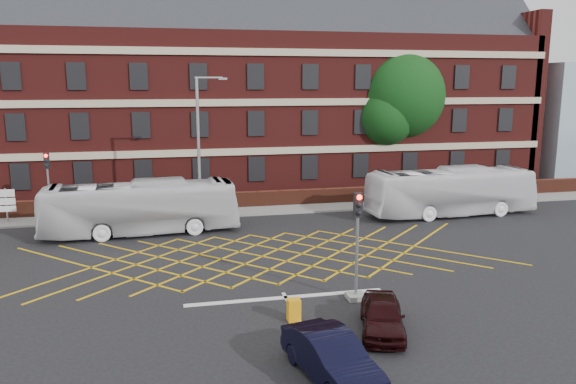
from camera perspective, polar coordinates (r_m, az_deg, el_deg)
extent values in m
plane|color=black|center=(25.84, -1.87, -7.87)|extent=(120.00, 120.00, 0.00)
cube|color=#521715|center=(46.32, -6.94, 8.02)|extent=(50.00, 12.00, 12.00)
cube|color=black|center=(46.40, -7.12, 15.44)|extent=(51.00, 10.61, 10.61)
cube|color=#B7A88C|center=(40.24, -6.13, 9.02)|extent=(50.00, 0.18, 0.50)
cube|color=black|center=(40.33, -6.09, 6.89)|extent=(1.20, 0.14, 1.80)
cylinder|color=#B7A88C|center=(51.64, 14.20, 18.09)|extent=(3.60, 3.60, 6.00)
cube|color=#532216|center=(38.12, -5.45, -0.85)|extent=(56.00, 0.50, 1.10)
cube|color=slate|center=(37.26, -5.25, -1.90)|extent=(60.00, 3.00, 0.12)
cube|color=#CC990C|center=(27.71, -2.63, -6.54)|extent=(8.22, 8.22, 0.02)
cube|color=silver|center=(22.62, -0.23, -10.66)|extent=(8.00, 0.30, 0.02)
cube|color=silver|center=(16.94, 4.66, -18.59)|extent=(0.15, 14.00, 0.02)
imported|color=silver|center=(32.47, -14.74, -1.54)|extent=(10.95, 3.14, 3.01)
imported|color=white|center=(37.29, 16.22, 0.03)|extent=(11.14, 3.07, 3.08)
imported|color=black|center=(16.73, 4.45, -16.40)|extent=(2.27, 4.30, 1.35)
imported|color=black|center=(19.78, 9.56, -12.24)|extent=(2.48, 3.83, 1.21)
cylinder|color=black|center=(45.41, 11.14, 4.05)|extent=(0.90, 0.90, 6.02)
sphere|color=black|center=(45.11, 11.35, 9.57)|extent=(6.84, 6.84, 6.84)
sphere|color=black|center=(43.85, 9.88, 7.54)|extent=(4.44, 4.44, 4.44)
sphere|color=black|center=(46.49, 12.61, 8.12)|extent=(4.10, 4.10, 4.10)
cube|color=slate|center=(22.62, 6.90, -10.50)|extent=(0.70, 0.70, 0.20)
cylinder|color=gray|center=(22.07, 7.00, -6.51)|extent=(0.12, 0.12, 3.50)
cube|color=black|center=(21.54, 7.12, -1.30)|extent=(0.30, 0.25, 0.95)
sphere|color=#FF0C05|center=(21.35, 7.27, -0.54)|extent=(0.20, 0.20, 0.20)
cube|color=slate|center=(37.10, -22.88, -2.73)|extent=(0.70, 0.70, 0.20)
cylinder|color=gray|center=(36.76, -23.07, -0.23)|extent=(0.12, 0.12, 3.50)
cube|color=black|center=(36.45, -23.32, 2.93)|extent=(0.30, 0.25, 0.95)
sphere|color=#FF0C05|center=(36.28, -23.40, 3.40)|extent=(0.20, 0.20, 0.20)
cube|color=slate|center=(34.18, -8.84, -3.10)|extent=(1.00, 1.00, 0.20)
cylinder|color=gray|center=(33.41, -9.05, 3.95)|extent=(0.18, 0.18, 8.65)
cylinder|color=gray|center=(33.21, -8.05, 11.42)|extent=(1.60, 0.12, 0.12)
cube|color=gray|center=(33.28, -6.65, 11.36)|extent=(0.50, 0.20, 0.12)
cylinder|color=gray|center=(37.68, -26.70, -1.28)|extent=(0.10, 0.10, 2.20)
cube|color=silver|center=(37.45, -26.83, -0.11)|extent=(1.10, 0.06, 0.45)
cube|color=silver|center=(37.54, -26.77, -0.86)|extent=(1.10, 0.06, 0.40)
cube|color=silver|center=(37.63, -26.71, -1.53)|extent=(1.10, 0.06, 0.35)
cube|color=orange|center=(20.45, 0.59, -11.89)|extent=(0.45, 0.41, 0.81)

